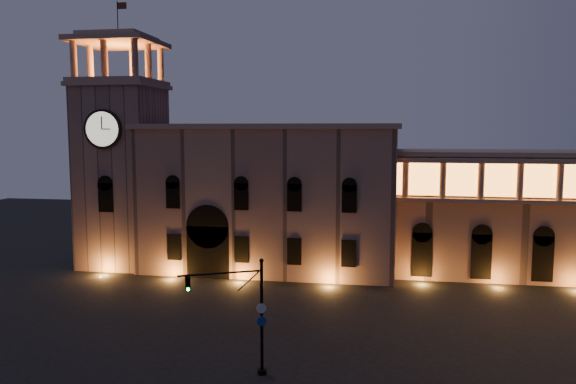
# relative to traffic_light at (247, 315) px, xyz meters

# --- Properties ---
(ground) EXTENTS (160.00, 160.00, 0.00)m
(ground) POSITION_rel_traffic_light_xyz_m (-2.54, 8.16, -4.32)
(ground) COLOR black
(ground) RESTS_ON ground
(government_building) EXTENTS (30.80, 12.80, 17.60)m
(government_building) POSITION_rel_traffic_light_xyz_m (-4.62, 30.10, 4.45)
(government_building) COLOR #8A665A
(government_building) RESTS_ON ground
(clock_tower) EXTENTS (9.80, 9.80, 32.40)m
(clock_tower) POSITION_rel_traffic_light_xyz_m (-23.04, 29.14, 8.18)
(clock_tower) COLOR #8A665A
(clock_tower) RESTS_ON ground
(colonnade_wing) EXTENTS (40.60, 11.50, 14.50)m
(colonnade_wing) POSITION_rel_traffic_light_xyz_m (29.46, 32.09, 3.02)
(colonnade_wing) COLOR #856055
(colonnade_wing) RESTS_ON ground
(traffic_light) EXTENTS (5.51, 2.77, 8.22)m
(traffic_light) POSITION_rel_traffic_light_xyz_m (0.00, 0.00, 0.00)
(traffic_light) COLOR black
(traffic_light) RESTS_ON ground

